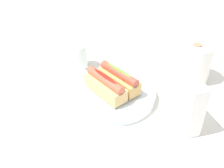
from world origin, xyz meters
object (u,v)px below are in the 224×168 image
object	(u,v)px
hotdog_back	(119,79)
water_glass	(79,57)
hotdog_front	(105,85)
serving_bowl	(112,93)
napkin_box	(186,103)
paper_towel_roll	(194,63)

from	to	relation	value
hotdog_back	water_glass	size ratio (longest dim) A/B	1.76
hotdog_front	water_glass	distance (m)	0.23
serving_bowl	napkin_box	world-z (taller)	napkin_box
serving_bowl	hotdog_front	bearing A→B (deg)	-72.25
hotdog_back	hotdog_front	bearing A→B (deg)	-72.25
hotdog_front	hotdog_back	bearing A→B (deg)	107.75
hotdog_front	water_glass	size ratio (longest dim) A/B	1.75
water_glass	paper_towel_roll	distance (m)	0.41
hotdog_front	paper_towel_roll	size ratio (longest dim) A/B	1.18
hotdog_front	napkin_box	size ratio (longest dim) A/B	1.05
hotdog_front	napkin_box	xyz separation A→B (m)	(0.18, 0.15, 0.02)
serving_bowl	napkin_box	bearing A→B (deg)	34.25
paper_towel_roll	napkin_box	bearing A→B (deg)	-43.66
water_glass	paper_towel_roll	bearing A→B (deg)	54.53
serving_bowl	hotdog_front	world-z (taller)	hotdog_front
water_glass	napkin_box	xyz separation A→B (m)	(0.41, 0.17, 0.03)
serving_bowl	napkin_box	size ratio (longest dim) A/B	1.83
hotdog_front	paper_towel_roll	xyz separation A→B (m)	(0.01, 0.32, 0.01)
serving_bowl	paper_towel_roll	bearing A→B (deg)	87.03
hotdog_back	paper_towel_roll	bearing A→B (deg)	84.96
paper_towel_roll	hotdog_front	bearing A→B (deg)	-91.23
hotdog_back	paper_towel_roll	xyz separation A→B (m)	(0.02, 0.27, 0.01)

